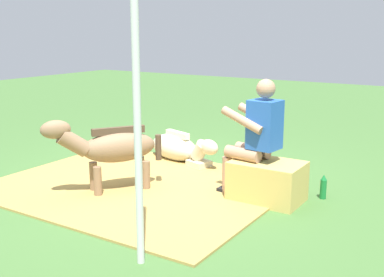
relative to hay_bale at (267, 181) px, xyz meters
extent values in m
plane|color=#426B33|center=(1.29, 0.10, -0.21)|extent=(24.00, 24.00, 0.00)
cube|color=#AD8C47|center=(1.46, 0.39, -0.20)|extent=(3.22, 2.64, 0.02)
cube|color=tan|center=(0.00, 0.00, 0.00)|extent=(0.75, 0.53, 0.43)
cylinder|color=tan|center=(0.26, 0.08, 0.28)|extent=(0.41, 0.19, 0.14)
cylinder|color=tan|center=(0.46, 0.05, 0.00)|extent=(0.11, 0.11, 0.43)
cube|color=black|center=(0.46, 0.05, -0.18)|extent=(0.23, 0.13, 0.06)
cylinder|color=tan|center=(0.24, -0.12, 0.28)|extent=(0.41, 0.19, 0.14)
cylinder|color=tan|center=(0.44, -0.15, 0.00)|extent=(0.11, 0.11, 0.43)
cube|color=black|center=(0.44, -0.15, -0.18)|extent=(0.23, 0.13, 0.06)
cube|color=#2659B2|center=(0.05, 0.00, 0.61)|extent=(0.33, 0.31, 0.52)
cylinder|color=tan|center=(0.25, 0.14, 0.66)|extent=(0.51, 0.15, 0.26)
cylinder|color=tan|center=(0.21, -0.18, 0.66)|extent=(0.51, 0.15, 0.26)
sphere|color=tan|center=(0.05, 0.00, 0.99)|extent=(0.20, 0.20, 0.20)
ellipsoid|color=#8C6B4C|center=(1.54, 0.62, 0.30)|extent=(0.73, 0.88, 0.34)
cylinder|color=#8C6B4C|center=(1.61, 0.90, -0.04)|extent=(0.09, 0.09, 0.35)
cylinder|color=#8C6B4C|center=(1.78, 0.79, -0.04)|extent=(0.09, 0.09, 0.35)
cylinder|color=#8C6B4C|center=(1.30, 0.44, -0.04)|extent=(0.09, 0.09, 0.35)
cylinder|color=#8C6B4C|center=(1.47, 0.33, -0.04)|extent=(0.09, 0.09, 0.35)
cylinder|color=#8C6B4C|center=(1.81, 1.03, 0.40)|extent=(0.35, 0.40, 0.33)
ellipsoid|color=#8C6B4C|center=(1.91, 1.18, 0.56)|extent=(0.31, 0.36, 0.20)
cube|color=#4D3A2A|center=(1.54, 0.62, 0.49)|extent=(0.38, 0.53, 0.08)
cylinder|color=#4D3A2A|center=(1.28, 0.22, 0.25)|extent=(0.07, 0.07, 0.30)
ellipsoid|color=beige|center=(1.79, -0.84, -0.03)|extent=(0.96, 0.65, 0.36)
cube|color=beige|center=(1.27, -0.67, -0.16)|extent=(0.34, 0.31, 0.10)
cylinder|color=beige|center=(1.26, -0.67, 0.03)|extent=(0.33, 0.26, 0.30)
ellipsoid|color=beige|center=(1.08, -0.61, 0.11)|extent=(0.33, 0.24, 0.20)
cube|color=#F2EDC5|center=(1.71, -0.81, 0.17)|extent=(0.44, 0.21, 0.08)
cylinder|color=#197233|center=(-0.50, -0.38, -0.11)|extent=(0.07, 0.07, 0.21)
cone|color=#197233|center=(-0.50, -0.38, 0.03)|extent=(0.06, 0.06, 0.06)
cylinder|color=silver|center=(0.26, 1.85, 1.06)|extent=(0.06, 0.06, 2.55)
camera|label=1|loc=(-1.97, 4.59, 1.60)|focal=44.93mm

